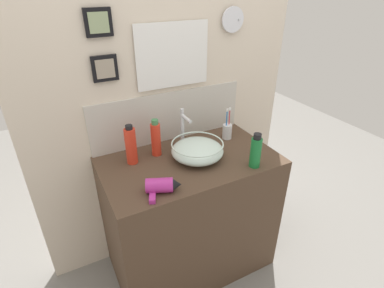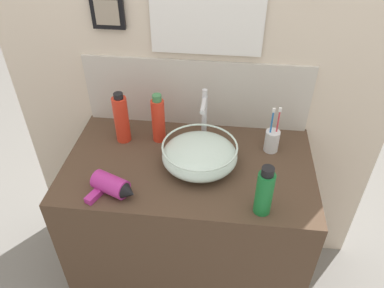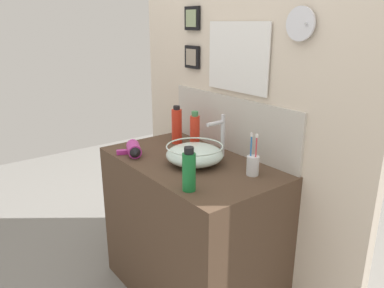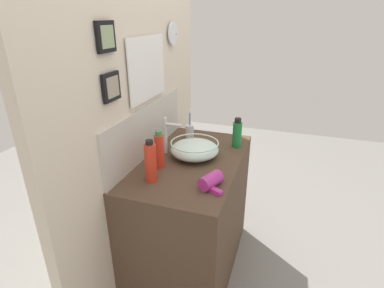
# 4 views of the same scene
# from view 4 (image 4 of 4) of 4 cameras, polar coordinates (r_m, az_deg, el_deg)

# --- Properties ---
(ground_plane) EXTENTS (6.00, 6.00, 0.00)m
(ground_plane) POSITION_cam_4_polar(r_m,az_deg,el_deg) (2.36, -0.11, -21.80)
(ground_plane) COLOR gray
(vanity_counter) EXTENTS (1.02, 0.59, 0.85)m
(vanity_counter) POSITION_cam_4_polar(r_m,az_deg,el_deg) (2.08, -0.12, -13.53)
(vanity_counter) COLOR #4C3828
(vanity_counter) RESTS_ON ground
(back_panel) EXTENTS (1.73, 0.10, 2.41)m
(back_panel) POSITION_cam_4_polar(r_m,az_deg,el_deg) (1.85, -9.80, 8.37)
(back_panel) COLOR beige
(back_panel) RESTS_ON ground
(glass_bowl_sink) EXTENTS (0.30, 0.30, 0.10)m
(glass_bowl_sink) POSITION_cam_4_polar(r_m,az_deg,el_deg) (1.87, 0.49, -0.97)
(glass_bowl_sink) COLOR silver
(glass_bowl_sink) RESTS_ON vanity_counter
(faucet) EXTENTS (0.02, 0.12, 0.24)m
(faucet) POSITION_cam_4_polar(r_m,az_deg,el_deg) (1.90, -4.72, 2.06)
(faucet) COLOR silver
(faucet) RESTS_ON vanity_counter
(hair_drier) EXTENTS (0.19, 0.14, 0.07)m
(hair_drier) POSITION_cam_4_polar(r_m,az_deg,el_deg) (1.57, 3.96, -6.83)
(hair_drier) COLOR #B22D8C
(hair_drier) RESTS_ON vanity_counter
(toothbrush_cup) EXTENTS (0.06, 0.06, 0.21)m
(toothbrush_cup) POSITION_cam_4_polar(r_m,az_deg,el_deg) (2.16, -0.43, 2.49)
(toothbrush_cup) COLOR silver
(toothbrush_cup) RESTS_ON vanity_counter
(soap_dispenser) EXTENTS (0.06, 0.06, 0.20)m
(soap_dispenser) POSITION_cam_4_polar(r_m,az_deg,el_deg) (2.02, 8.59, 1.98)
(soap_dispenser) COLOR #197233
(soap_dispenser) RESTS_ON vanity_counter
(shampoo_bottle) EXTENTS (0.06, 0.06, 0.23)m
(shampoo_bottle) POSITION_cam_4_polar(r_m,az_deg,el_deg) (1.73, -6.25, -1.22)
(shampoo_bottle) COLOR red
(shampoo_bottle) RESTS_ON vanity_counter
(spray_bottle) EXTENTS (0.06, 0.06, 0.23)m
(spray_bottle) POSITION_cam_4_polar(r_m,az_deg,el_deg) (1.60, -7.91, -3.37)
(spray_bottle) COLOR red
(spray_bottle) RESTS_ON vanity_counter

